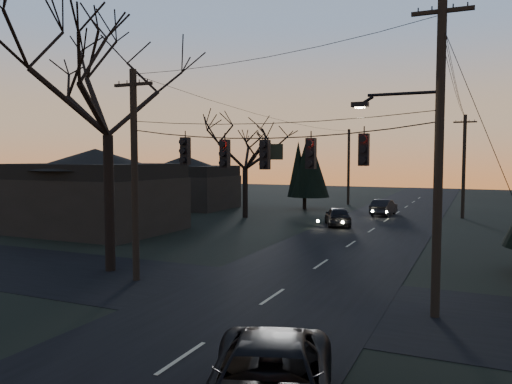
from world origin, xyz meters
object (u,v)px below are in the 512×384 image
at_px(utility_pole_far_l, 348,205).
at_px(bare_tree_left, 107,80).
at_px(utility_pole_right, 435,317).
at_px(sedan_oncoming_a, 338,216).
at_px(utility_pole_far_r, 462,218).
at_px(sedan_oncoming_b, 384,208).
at_px(utility_pole_left, 136,280).

xyz_separation_m(utility_pole_far_l, bare_tree_left, (-2.12, -35.07, 8.35)).
bearing_deg(bare_tree_left, utility_pole_right, -3.91).
height_order(utility_pole_right, bare_tree_left, bare_tree_left).
bearing_deg(utility_pole_far_l, sedan_oncoming_a, -78.88).
bearing_deg(sedan_oncoming_a, utility_pole_right, 92.03).
bearing_deg(utility_pole_right, sedan_oncoming_a, 113.07).
bearing_deg(sedan_oncoming_a, bare_tree_left, 52.57).
height_order(utility_pole_right, utility_pole_far_l, utility_pole_right).
bearing_deg(bare_tree_left, utility_pole_far_l, 86.55).
relative_size(utility_pole_far_r, bare_tree_left, 0.71).
bearing_deg(sedan_oncoming_b, utility_pole_left, 83.74).
distance_m(utility_pole_right, sedan_oncoming_b, 28.16).
bearing_deg(sedan_oncoming_a, utility_pole_left, 59.30).
height_order(utility_pole_far_r, bare_tree_left, bare_tree_left).
xyz_separation_m(bare_tree_left, sedan_oncoming_b, (7.32, 26.50, -7.67)).
bearing_deg(bare_tree_left, sedan_oncoming_a, 73.61).
distance_m(utility_pole_far_r, sedan_oncoming_a, 12.00).
height_order(utility_pole_left, sedan_oncoming_b, utility_pole_left).
xyz_separation_m(utility_pole_far_r, bare_tree_left, (-13.62, -27.07, 8.35)).
bearing_deg(sedan_oncoming_a, utility_pole_far_r, -154.37).
height_order(utility_pole_left, bare_tree_left, bare_tree_left).
relative_size(utility_pole_far_r, sedan_oncoming_b, 2.04).
distance_m(utility_pole_right, bare_tree_left, 16.00).
distance_m(utility_pole_far_r, utility_pole_far_l, 14.01).
distance_m(utility_pole_far_r, bare_tree_left, 31.43).
height_order(utility_pole_left, sedan_oncoming_a, utility_pole_left).
bearing_deg(bare_tree_left, utility_pole_left, -23.72).
distance_m(utility_pole_left, sedan_oncoming_b, 27.93).
height_order(utility_pole_far_l, sedan_oncoming_b, utility_pole_far_l).
bearing_deg(utility_pole_far_r, utility_pole_left, -112.33).
height_order(utility_pole_far_r, utility_pole_far_l, utility_pole_far_r).
bearing_deg(utility_pole_far_r, bare_tree_left, -116.70).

